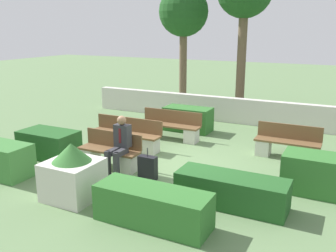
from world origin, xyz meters
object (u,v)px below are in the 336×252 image
Objects in this scene: bench_left_side at (287,146)px; person_seated_man at (120,142)px; bench_right_side at (126,137)px; bench_back at (170,128)px; planter_corner_left at (73,173)px; suitcase at (148,168)px; tree_leftmost at (184,14)px; bench_front at (110,155)px.

bench_left_side is 1.24× the size of person_seated_man.
bench_left_side is 0.78× the size of bench_right_side.
planter_corner_left reaches higher than bench_back.
tree_leftmost reaches higher than suitcase.
bench_left_side is 4.44m from bench_right_side.
bench_right_side is 1.58× the size of person_seated_man.
bench_back is at bearing 93.58° from person_seated_man.
bench_left_side is 0.85× the size of bench_back.
bench_front is 1.39× the size of planter_corner_left.
bench_left_side is at bearing 52.34° from planter_corner_left.
suitcase is at bearing -6.98° from person_seated_man.
bench_right_side is at bearing -80.38° from tree_leftmost.
bench_front is 8.55m from tree_leftmost.
suitcase is (0.86, 1.51, -0.25)m from planter_corner_left.
tree_leftmost is (-1.86, 9.35, 3.40)m from planter_corner_left.
bench_back is at bearing 69.42° from bench_right_side.
planter_corner_left reaches higher than suitcase.
bench_left_side is at bearing 21.69° from bench_right_side.
bench_right_side is at bearing 118.95° from person_seated_man.
bench_right_side is 2.38m from suitcase.
bench_left_side is 3.57m from bench_back.
bench_right_side is 7.20m from tree_leftmost.
bench_front and bench_back have the same top height.
bench_back is at bearing -69.96° from tree_leftmost.
bench_back is 3.26m from suitcase.
bench_front is 4.65m from bench_left_side.
tree_leftmost is at bearing 98.88° from bench_back.
tree_leftmost is at bearing 101.26° from bench_front.
bench_right_side is 1.58m from bench_back.
bench_front is 0.75× the size of bench_right_side.
tree_leftmost is at bearing 103.91° from person_seated_man.
tree_leftmost is (-1.92, 7.74, 3.16)m from person_seated_man.
person_seated_man is (-3.38, -2.84, 0.43)m from bench_left_side.
person_seated_man is 8.58m from tree_leftmost.
bench_right_side is at bearing 108.04° from bench_front.
person_seated_man is 1.82× the size of suitcase.
planter_corner_left is at bearing -99.49° from bench_back.
bench_right_side and bench_back have the same top height.
person_seated_man is at bearing 173.02° from suitcase.
bench_right_side is 0.43× the size of tree_leftmost.
bench_front is 1.52m from bench_right_side.
bench_right_side is 2.87× the size of suitcase.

